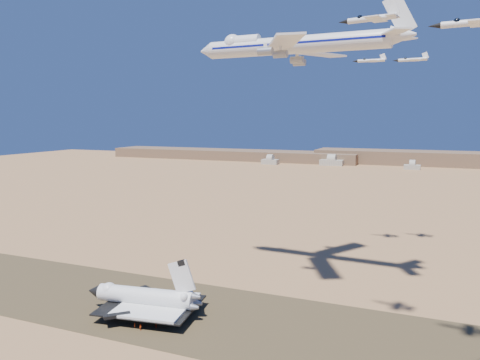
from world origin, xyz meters
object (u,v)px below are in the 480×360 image
at_px(crew_a, 135,325).
at_px(chase_jet_e, 370,61).
at_px(crew_b, 141,327).
at_px(chase_jet_f, 412,60).
at_px(chase_jet_a, 371,19).
at_px(crew_c, 156,326).
at_px(carrier_747, 288,45).
at_px(chase_jet_b, 471,22).
at_px(shuttle, 145,298).

relative_size(crew_a, chase_jet_e, 0.11).
bearing_deg(crew_b, chase_jet_f, -70.20).
xyz_separation_m(crew_b, chase_jet_a, (62.01, 7.76, 84.55)).
relative_size(crew_a, crew_c, 1.01).
distance_m(crew_a, chase_jet_e, 144.11).
height_order(crew_b, chase_jet_e, chase_jet_e).
xyz_separation_m(carrier_747, crew_c, (-24.50, -50.73, -86.77)).
distance_m(carrier_747, crew_a, 106.16).
distance_m(crew_b, chase_jet_a, 105.14).
bearing_deg(chase_jet_a, carrier_747, 138.22).
relative_size(chase_jet_b, chase_jet_f, 1.02).
bearing_deg(chase_jet_e, chase_jet_b, -75.90).
bearing_deg(carrier_747, chase_jet_b, -41.86).
height_order(crew_b, chase_jet_a, chase_jet_a).
bearing_deg(carrier_747, chase_jet_a, -50.50).
bearing_deg(chase_jet_b, carrier_747, 142.17).
xyz_separation_m(shuttle, carrier_747, (33.47, 43.19, 82.49)).
relative_size(crew_b, chase_jet_e, 0.13).
bearing_deg(shuttle, carrier_747, 44.31).
distance_m(chase_jet_e, chase_jet_f, 18.30).
bearing_deg(crew_a, chase_jet_f, -24.37).
bearing_deg(crew_c, chase_jet_f, -85.61).
xyz_separation_m(shuttle, chase_jet_b, (88.47, -11.33, 76.32)).
bearing_deg(chase_jet_e, crew_a, -120.39).
bearing_deg(carrier_747, crew_b, -114.89).
distance_m(crew_a, crew_c, 6.37).
relative_size(crew_b, crew_c, 1.16).
bearing_deg(chase_jet_b, crew_b, -173.87).
bearing_deg(crew_a, chase_jet_b, -83.49).
distance_m(shuttle, carrier_747, 98.95).
bearing_deg(carrier_747, shuttle, -124.88).
bearing_deg(crew_b, crew_c, -93.22).
bearing_deg(crew_b, chase_jet_e, -65.14).
distance_m(crew_b, chase_jet_f, 155.80).
height_order(carrier_747, chase_jet_b, carrier_747).
bearing_deg(chase_jet_f, crew_a, -116.15).
distance_m(chase_jet_a, chase_jet_b, 23.27).
xyz_separation_m(crew_a, crew_b, (2.32, -0.31, 0.12)).
xyz_separation_m(carrier_747, chase_jet_e, (21.97, 50.02, -0.77)).
bearing_deg(crew_a, chase_jet_a, -75.91).
relative_size(carrier_747, crew_a, 48.39).
xyz_separation_m(crew_b, chase_jet_e, (50.10, 103.39, 85.88)).
height_order(crew_a, chase_jet_a, chase_jet_a).
relative_size(crew_b, chase_jet_f, 0.12).
height_order(crew_c, chase_jet_b, chase_jet_b).
bearing_deg(chase_jet_e, shuttle, -124.18).
xyz_separation_m(crew_b, chase_jet_f, (66.62, 111.24, 86.38)).
xyz_separation_m(crew_a, chase_jet_b, (85.44, -1.46, 80.60)).
xyz_separation_m(crew_b, chase_jet_b, (83.12, -1.15, 80.48)).
distance_m(shuttle, chase_jet_b, 117.39).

